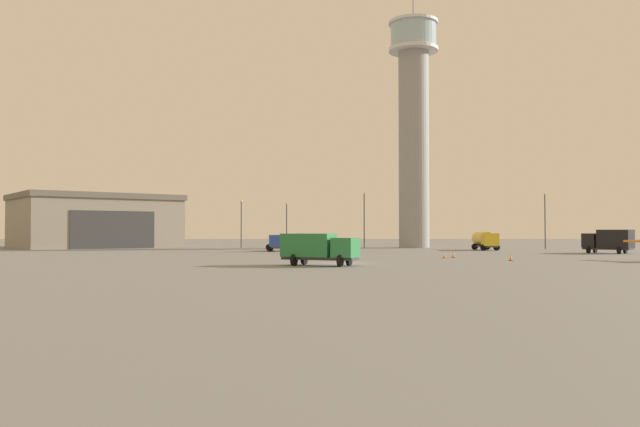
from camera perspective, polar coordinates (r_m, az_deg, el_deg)
name	(u,v)px	position (r m, az deg, el deg)	size (l,w,h in m)	color
ground_plane	(344,263)	(59.80, 2.17, -4.38)	(400.00, 400.00, 0.00)	slate
control_tower	(414,119)	(119.69, 8.26, 8.25)	(8.97, 8.97, 45.19)	gray
hangar	(95,221)	(125.84, -19.24, -0.65)	(34.27, 32.95, 9.61)	gray
truck_box_green	(318,247)	(55.04, -0.15, -3.01)	(6.84, 4.72, 2.73)	#38383D
truck_fuel_tanker_yellow	(485,240)	(104.71, 14.33, -2.25)	(3.29, 7.00, 2.88)	#38383D
truck_flatbed_blue	(277,243)	(95.34, -3.79, -2.63)	(3.71, 7.37, 2.42)	#38383D
truck_box_black	(609,240)	(94.40, 24.13, -2.17)	(6.15, 6.10, 3.16)	#38383D
light_post_west	(364,215)	(114.73, 3.91, -0.15)	(0.44, 0.44, 9.92)	#38383D
light_post_east	(241,219)	(114.25, -6.96, -0.50)	(0.44, 0.44, 8.52)	#38383D
light_post_north	(287,221)	(113.46, -2.96, -0.62)	(0.44, 0.44, 8.07)	#38383D
light_post_centre	(545,216)	(114.19, 19.22, -0.17)	(0.44, 0.44, 9.49)	#38383D
traffic_cone_near_left	(511,257)	(67.18, 16.46, -3.73)	(0.36, 0.36, 0.68)	black
traffic_cone_near_right	(453,255)	(73.76, 11.67, -3.59)	(0.36, 0.36, 0.63)	black
traffic_cone_mid_apron	(444,256)	(71.95, 10.90, -3.67)	(0.36, 0.36, 0.56)	black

